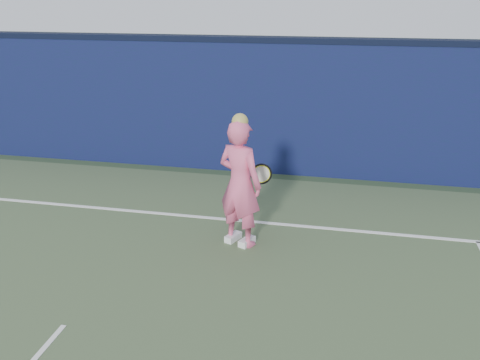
# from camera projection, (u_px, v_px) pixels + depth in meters

# --- Properties ---
(backstop_wall) EXTENTS (24.00, 0.40, 2.50)m
(backstop_wall) POSITION_uv_depth(u_px,v_px,m) (202.00, 106.00, 10.06)
(backstop_wall) COLOR #0C1A37
(backstop_wall) RESTS_ON ground
(wall_cap) EXTENTS (24.00, 0.42, 0.10)m
(wall_cap) POSITION_uv_depth(u_px,v_px,m) (200.00, 38.00, 9.61)
(wall_cap) COLOR black
(wall_cap) RESTS_ON backstop_wall
(player) EXTENTS (0.78, 0.66, 1.89)m
(player) POSITION_uv_depth(u_px,v_px,m) (240.00, 183.00, 6.95)
(player) COLOR #EF5D8A
(player) RESTS_ON ground
(racket) EXTENTS (0.59, 0.13, 0.32)m
(racket) POSITION_uv_depth(u_px,v_px,m) (259.00, 174.00, 7.34)
(racket) COLOR black
(racket) RESTS_ON ground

